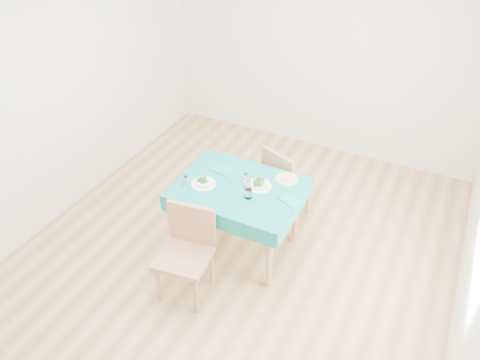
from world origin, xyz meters
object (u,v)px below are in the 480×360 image
at_px(bowl_near, 204,181).
at_px(bowl_far, 259,183).
at_px(chair_far, 289,175).
at_px(table, 239,218).
at_px(side_plate, 287,179).
at_px(chair_near, 183,248).

bearing_deg(bowl_near, bowl_far, 23.23).
xyz_separation_m(bowl_near, bowl_far, (0.46, 0.20, 0.00)).
distance_m(chair_far, bowl_far, 0.69).
relative_size(chair_far, bowl_near, 4.46).
xyz_separation_m(table, side_plate, (0.35, 0.30, 0.38)).
height_order(table, bowl_near, bowl_near).
xyz_separation_m(table, chair_far, (0.23, 0.71, 0.13)).
bearing_deg(chair_near, bowl_far, 60.31).
bearing_deg(bowl_near, table, 20.43).
height_order(table, side_plate, side_plate).
distance_m(bowl_far, side_plate, 0.29).
height_order(table, bowl_far, bowl_far).
xyz_separation_m(bowl_near, side_plate, (0.66, 0.41, -0.03)).
relative_size(table, bowl_near, 4.93).
distance_m(chair_far, side_plate, 0.50).
xyz_separation_m(chair_far, bowl_near, (-0.53, -0.83, 0.28)).
distance_m(table, side_plate, 0.60).
distance_m(chair_near, side_plate, 1.16).
bearing_deg(chair_far, bowl_far, 105.09).
relative_size(table, bowl_far, 4.74).
bearing_deg(chair_near, bowl_near, 95.29).
xyz_separation_m(chair_near, bowl_far, (0.33, 0.80, 0.25)).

